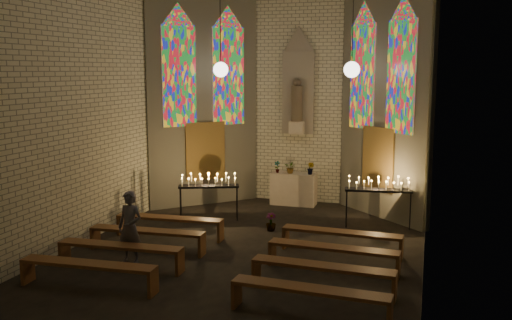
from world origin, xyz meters
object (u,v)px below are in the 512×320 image
Objects in this scene: altar at (294,189)px; aisle_flower_pot at (271,222)px; votive_stand_left at (209,183)px; votive_stand_right at (378,186)px; visitor at (130,227)px.

altar is 2.97× the size of aisle_flower_pot.
votive_stand_left is (-1.85, -2.52, 0.56)m from altar.
votive_stand_left is at bearing -126.25° from altar.
visitor is at bearing -145.97° from votive_stand_right.
visitor is at bearing -115.26° from votive_stand_left.
visitor is at bearing -124.13° from aisle_flower_pot.
aisle_flower_pot is (0.12, -3.09, -0.26)m from altar.
visitor is at bearing -108.43° from altar.
votive_stand_right is (2.64, 1.19, 0.88)m from aisle_flower_pot.
visitor reaches higher than aisle_flower_pot.
votive_stand_right is at bearing -34.46° from altar.
votive_stand_left is 1.07× the size of visitor.
aisle_flower_pot is at bearing -164.38° from votive_stand_right.
altar is 3.41m from votive_stand_right.
votive_stand_left is at bearing 93.22° from visitor.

